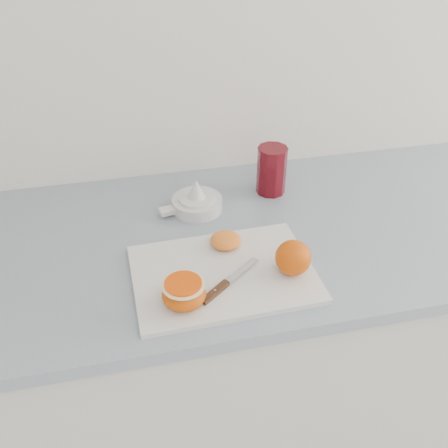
% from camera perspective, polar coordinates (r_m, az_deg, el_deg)
% --- Properties ---
extents(counter, '(2.52, 0.64, 0.89)m').
position_cam_1_polar(counter, '(1.46, 1.05, -14.96)').
color(counter, silver).
rests_on(counter, ground).
extents(cutting_board, '(0.37, 0.27, 0.01)m').
position_cam_1_polar(cutting_board, '(1.02, -0.07, -5.71)').
color(cutting_board, silver).
rests_on(cutting_board, counter).
extents(whole_orange, '(0.07, 0.07, 0.07)m').
position_cam_1_polar(whole_orange, '(1.01, 7.90, -3.84)').
color(whole_orange, '#F45400').
rests_on(whole_orange, cutting_board).
extents(half_orange, '(0.08, 0.08, 0.05)m').
position_cam_1_polar(half_orange, '(0.94, -4.62, -7.88)').
color(half_orange, '#F45400').
rests_on(half_orange, cutting_board).
extents(squeezed_shell, '(0.07, 0.07, 0.03)m').
position_cam_1_polar(squeezed_shell, '(1.08, 0.20, -1.85)').
color(squeezed_shell, orange).
rests_on(squeezed_shell, cutting_board).
extents(paring_knife, '(0.14, 0.12, 0.01)m').
position_cam_1_polar(paring_knife, '(0.98, -0.45, -7.32)').
color(paring_knife, '#462416').
rests_on(paring_knife, cutting_board).
extents(citrus_juicer, '(0.16, 0.12, 0.08)m').
position_cam_1_polar(citrus_juicer, '(1.21, -3.18, 2.57)').
color(citrus_juicer, white).
rests_on(citrus_juicer, counter).
extents(red_tumbler, '(0.08, 0.08, 0.12)m').
position_cam_1_polar(red_tumbler, '(1.27, 5.44, 5.95)').
color(red_tumbler, '#5F0A13').
rests_on(red_tumbler, counter).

